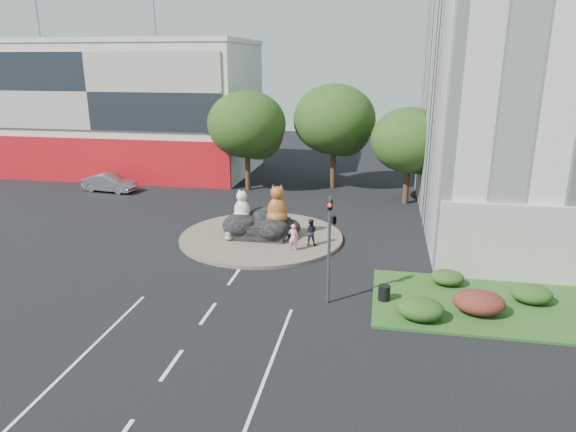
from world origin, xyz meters
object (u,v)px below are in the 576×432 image
kitten_white (284,233)px  litter_bin (384,293)px  pedestrian_pink (293,237)px  parked_car (110,183)px  pedestrian_dark (310,232)px  cat_white (242,205)px  cat_tabby (277,204)px  kitten_calico (229,233)px

kitten_white → litter_bin: kitten_white is taller
pedestrian_pink → parked_car: size_ratio=0.34×
pedestrian_dark → parked_car: 21.13m
pedestrian_dark → kitten_white: bearing=-19.8°
cat_white → cat_tabby: cat_tabby is taller
kitten_calico → litter_bin: 11.17m
kitten_calico → kitten_white: bearing=48.9°
kitten_calico → parked_car: parked_car is taller
parked_car → pedestrian_pink: bearing=-116.3°
pedestrian_pink → cat_white: bearing=-27.7°
cat_white → litter_bin: bearing=-18.6°
parked_car → litter_bin: bearing=-119.7°
pedestrian_pink → litter_bin: (5.11, -5.31, -0.51)m
kitten_calico → pedestrian_dark: bearing=37.7°
cat_tabby → parked_car: bearing=139.7°
kitten_calico → parked_car: (-13.49, 10.41, 0.07)m
pedestrian_pink → pedestrian_dark: 1.34m
cat_white → parked_car: cat_white is taller
kitten_calico → kitten_white: size_ratio=1.15×
cat_tabby → litter_bin: (6.47, -7.47, -1.82)m
pedestrian_dark → parked_car: size_ratio=0.35×
kitten_calico → pedestrian_pink: bearing=23.3°
parked_car → litter_bin: (22.70, -16.71, -0.28)m
pedestrian_pink → parked_car: (-17.60, 11.41, -0.23)m
cat_tabby → cat_white: bearing=166.5°
kitten_calico → cat_tabby: bearing=60.1°
cat_white → parked_car: (-13.99, 9.13, -1.33)m
kitten_calico → litter_bin: kitten_calico is taller
cat_tabby → kitten_calico: 3.39m
parked_car → kitten_white: bearing=-113.5°
cat_white → parked_car: 16.75m
cat_white → kitten_calico: size_ratio=2.06×
cat_white → cat_tabby: bearing=19.6°
cat_tabby → kitten_calico: cat_tabby is taller
pedestrian_pink → kitten_white: bearing=-58.4°
pedestrian_pink → cat_tabby: bearing=-53.2°
kitten_calico → pedestrian_pink: pedestrian_pink is taller
cat_tabby → litter_bin: size_ratio=3.42×
kitten_white → litter_bin: 9.19m
kitten_white → litter_bin: (5.97, -6.99, -0.14)m
kitten_calico → kitten_white: (3.25, 0.68, -0.06)m
cat_tabby → pedestrian_pink: cat_tabby is taller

